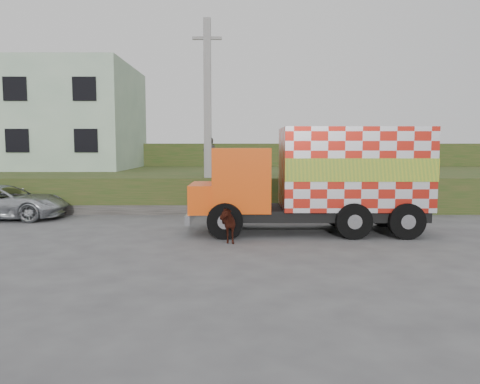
{
  "coord_description": "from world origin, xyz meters",
  "views": [
    {
      "loc": [
        0.3,
        -14.98,
        2.79
      ],
      "look_at": [
        0.33,
        0.35,
        1.3
      ],
      "focal_mm": 35.0,
      "sensor_mm": 36.0,
      "label": 1
    }
  ],
  "objects_px": {
    "pedestrian": "(210,156)",
    "cargo_truck": "(321,179)",
    "utility_pole": "(208,116)",
    "suv": "(4,202)",
    "cow": "(225,223)"
  },
  "relations": [
    {
      "from": "utility_pole",
      "to": "suv",
      "type": "bearing_deg",
      "value": -167.84
    },
    {
      "from": "cow",
      "to": "cargo_truck",
      "type": "bearing_deg",
      "value": 10.42
    },
    {
      "from": "cow",
      "to": "suv",
      "type": "distance_m",
      "value": 9.66
    },
    {
      "from": "utility_pole",
      "to": "pedestrian",
      "type": "bearing_deg",
      "value": 90.69
    },
    {
      "from": "cow",
      "to": "pedestrian",
      "type": "relative_size",
      "value": 0.75
    },
    {
      "from": "utility_pole",
      "to": "suv",
      "type": "relative_size",
      "value": 1.69
    },
    {
      "from": "cargo_truck",
      "to": "pedestrian",
      "type": "relative_size",
      "value": 4.43
    },
    {
      "from": "pedestrian",
      "to": "suv",
      "type": "bearing_deg",
      "value": 23.88
    },
    {
      "from": "pedestrian",
      "to": "cargo_truck",
      "type": "bearing_deg",
      "value": 122.76
    },
    {
      "from": "cargo_truck",
      "to": "pedestrian",
      "type": "bearing_deg",
      "value": 122.91
    },
    {
      "from": "cargo_truck",
      "to": "pedestrian",
      "type": "distance_m",
      "value": 7.39
    },
    {
      "from": "cargo_truck",
      "to": "cow",
      "type": "bearing_deg",
      "value": -153.22
    },
    {
      "from": "cargo_truck",
      "to": "cow",
      "type": "distance_m",
      "value": 3.64
    },
    {
      "from": "cargo_truck",
      "to": "pedestrian",
      "type": "xyz_separation_m",
      "value": [
        -3.97,
        6.2,
        0.61
      ]
    },
    {
      "from": "utility_pole",
      "to": "suv",
      "type": "height_order",
      "value": "utility_pole"
    }
  ]
}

